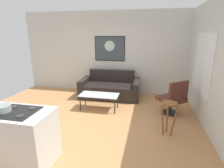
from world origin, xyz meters
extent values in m
cube|color=#B9814E|center=(0.00, 0.00, -0.02)|extent=(6.40, 6.40, 0.04)
cube|color=beige|center=(0.00, 2.42, 1.40)|extent=(6.40, 0.05, 2.80)
cube|color=silver|center=(2.62, 0.30, 1.40)|extent=(0.05, 6.40, 2.80)
cube|color=black|center=(0.10, 1.75, 0.22)|extent=(1.58, 0.98, 0.44)
cube|color=black|center=(0.09, 2.14, 0.65)|extent=(1.57, 0.19, 0.41)
cube|color=black|center=(-0.77, 1.73, 0.30)|extent=(0.20, 0.95, 0.59)
cube|color=black|center=(0.97, 1.76, 0.30)|extent=(0.20, 0.95, 0.59)
cube|color=silver|center=(0.03, 0.72, 0.42)|extent=(1.07, 0.50, 0.02)
cylinder|color=#232326|center=(-0.45, 0.51, 0.21)|extent=(0.03, 0.03, 0.41)
cylinder|color=#232326|center=(0.51, 0.51, 0.21)|extent=(0.03, 0.03, 0.41)
cylinder|color=#232326|center=(-0.45, 0.93, 0.21)|extent=(0.03, 0.03, 0.41)
cylinder|color=#232326|center=(0.51, 0.93, 0.21)|extent=(0.03, 0.03, 0.41)
cylinder|color=black|center=(1.93, 0.83, 0.02)|extent=(0.41, 0.41, 0.04)
cylinder|color=black|center=(1.93, 0.83, 0.23)|extent=(0.06, 0.06, 0.37)
cube|color=#4C251D|center=(1.93, 0.83, 0.40)|extent=(0.81, 0.81, 0.10)
cube|color=#4C251D|center=(2.07, 0.66, 0.69)|extent=(0.51, 0.43, 0.47)
cylinder|color=brown|center=(1.77, -0.24, 0.69)|extent=(0.31, 0.31, 0.03)
cylinder|color=brown|center=(1.77, -0.11, 0.34)|extent=(0.04, 0.13, 0.68)
cylinder|color=brown|center=(1.65, -0.31, 0.34)|extent=(0.13, 0.10, 0.68)
cylinder|color=brown|center=(1.88, -0.31, 0.34)|extent=(0.13, 0.10, 0.68)
cube|color=silver|center=(-0.91, -1.59, 0.44)|extent=(1.60, 0.67, 0.88)
cube|color=black|center=(-0.62, -1.59, 0.89)|extent=(0.60, 0.52, 0.01)
cylinder|color=#2D2D2D|center=(-0.79, -1.73, 0.90)|extent=(0.11, 0.11, 0.01)
cylinder|color=#2D2D2D|center=(-0.45, -1.73, 0.90)|extent=(0.11, 0.11, 0.01)
cylinder|color=#2D2D2D|center=(-0.79, -1.45, 0.90)|extent=(0.11, 0.11, 0.01)
cylinder|color=#2D2D2D|center=(-0.45, -1.45, 0.90)|extent=(0.11, 0.11, 0.01)
cylinder|color=gray|center=(-0.83, -1.63, 0.89)|extent=(0.14, 0.14, 0.01)
cylinder|color=gray|center=(-0.83, -1.63, 0.94)|extent=(0.26, 0.26, 0.11)
cube|color=black|center=(-0.05, 2.39, 1.54)|extent=(1.06, 0.01, 0.85)
cube|color=#3A4448|center=(-0.05, 2.38, 1.54)|extent=(1.01, 0.02, 0.80)
cylinder|color=#AFC8BE|center=(-0.05, 2.37, 1.64)|extent=(0.35, 0.01, 0.35)
cube|color=silver|center=(2.59, 0.90, 1.33)|extent=(0.02, 1.47, 1.46)
cube|color=white|center=(2.58, 0.90, 1.33)|extent=(0.01, 1.39, 1.38)
cube|color=silver|center=(2.58, 0.90, 1.33)|extent=(0.01, 0.04, 1.38)
camera|label=1|loc=(1.32, -3.73, 2.03)|focal=28.47mm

